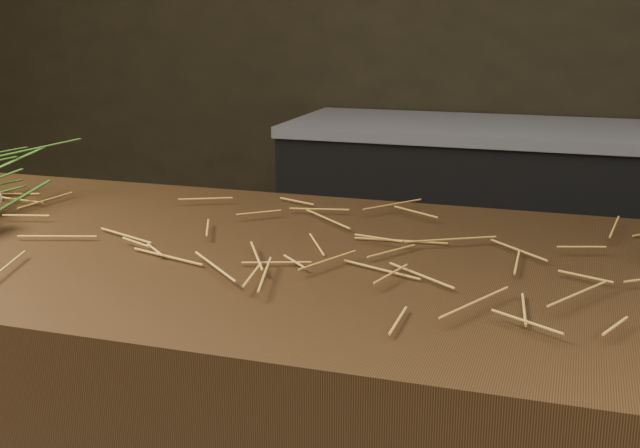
{
  "coord_description": "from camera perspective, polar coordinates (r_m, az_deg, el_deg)",
  "views": [
    {
      "loc": [
        0.41,
        -0.71,
        1.23
      ],
      "look_at": [
        0.1,
        0.24,
        0.96
      ],
      "focal_mm": 45.0,
      "sensor_mm": 36.0,
      "label": 1
    }
  ],
  "objects": [
    {
      "name": "back_counter",
      "position": [
        3.0,
        15.31,
        -1.25
      ],
      "size": [
        1.82,
        0.62,
        0.84
      ],
      "color": "black",
      "rests_on": "ground"
    },
    {
      "name": "straw_bedding",
      "position": [
        1.13,
        -3.89,
        -1.41
      ],
      "size": [
        1.4,
        0.6,
        0.02
      ],
      "primitive_type": null,
      "color": "#A77A2C",
      "rests_on": "main_counter"
    }
  ]
}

